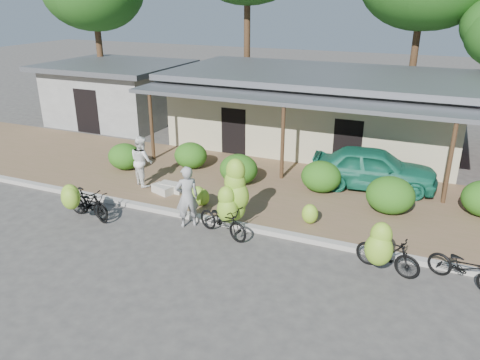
# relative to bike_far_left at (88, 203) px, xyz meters

# --- Properties ---
(ground) EXTENTS (100.00, 100.00, 0.00)m
(ground) POSITION_rel_bike_far_left_xyz_m (4.47, -0.73, -0.54)
(ground) COLOR #43403E
(ground) RESTS_ON ground
(sidewalk) EXTENTS (60.00, 6.00, 0.12)m
(sidewalk) POSITION_rel_bike_far_left_xyz_m (4.47, 4.27, -0.48)
(sidewalk) COLOR brown
(sidewalk) RESTS_ON ground
(curb) EXTENTS (60.00, 0.25, 0.15)m
(curb) POSITION_rel_bike_far_left_xyz_m (4.47, 1.27, -0.47)
(curb) COLOR #A8A399
(curb) RESTS_ON ground
(shop_main) EXTENTS (13.00, 8.50, 3.35)m
(shop_main) POSITION_rel_bike_far_left_xyz_m (4.47, 10.20, 1.18)
(shop_main) COLOR #BAB18D
(shop_main) RESTS_ON ground
(shop_grey) EXTENTS (7.00, 6.00, 3.15)m
(shop_grey) POSITION_rel_bike_far_left_xyz_m (-6.53, 10.26, 1.08)
(shop_grey) COLOR #A0A19B
(shop_grey) RESTS_ON ground
(hedge_0) EXTENTS (1.31, 1.18, 1.02)m
(hedge_0) POSITION_rel_bike_far_left_xyz_m (-1.47, 3.90, 0.09)
(hedge_0) COLOR #1E5F15
(hedge_0) RESTS_ON sidewalk
(hedge_1) EXTENTS (1.31, 1.18, 1.02)m
(hedge_1) POSITION_rel_bike_far_left_xyz_m (0.82, 5.03, 0.09)
(hedge_1) COLOR #1E5F15
(hedge_1) RESTS_ON sidewalk
(hedge_2) EXTENTS (1.39, 1.25, 1.08)m
(hedge_2) POSITION_rel_bike_far_left_xyz_m (3.21, 4.27, 0.12)
(hedge_2) COLOR #1E5F15
(hedge_2) RESTS_ON sidewalk
(hedge_3) EXTENTS (1.38, 1.24, 1.08)m
(hedge_3) POSITION_rel_bike_far_left_xyz_m (6.11, 4.72, 0.12)
(hedge_3) COLOR #1E5F15
(hedge_3) RESTS_ON sidewalk
(hedge_4) EXTENTS (1.49, 1.34, 1.16)m
(hedge_4) POSITION_rel_bike_far_left_xyz_m (8.50, 3.90, 0.16)
(hedge_4) COLOR #1E5F15
(hedge_4) RESTS_ON sidewalk
(bike_far_left) EXTENTS (1.78, 1.42, 1.30)m
(bike_far_left) POSITION_rel_bike_far_left_xyz_m (0.00, 0.00, 0.00)
(bike_far_left) COLOR black
(bike_far_left) RESTS_ON ground
(bike_left) EXTENTS (1.61, 1.18, 1.26)m
(bike_left) POSITION_rel_bike_far_left_xyz_m (-0.09, -0.05, 0.03)
(bike_left) COLOR black
(bike_left) RESTS_ON ground
(bike_center) EXTENTS (1.92, 1.41, 2.20)m
(bike_center) POSITION_rel_bike_far_left_xyz_m (4.35, 0.93, 0.31)
(bike_center) COLOR black
(bike_center) RESTS_ON ground
(bike_right) EXTENTS (1.74, 1.36, 1.60)m
(bike_right) POSITION_rel_bike_far_left_xyz_m (8.78, 0.34, 0.15)
(bike_right) COLOR black
(bike_right) RESTS_ON ground
(bike_far_right) EXTENTS (1.89, 1.23, 0.94)m
(bike_far_right) POSITION_rel_bike_far_left_xyz_m (10.62, 0.71, -0.07)
(bike_far_right) COLOR black
(bike_far_right) RESTS_ON ground
(loose_banana_a) EXTENTS (0.53, 0.45, 0.66)m
(loose_banana_a) POSITION_rel_bike_far_left_xyz_m (2.76, 1.99, -0.09)
(loose_banana_a) COLOR #A3C932
(loose_banana_a) RESTS_ON sidewalk
(loose_banana_b) EXTENTS (0.46, 0.39, 0.58)m
(loose_banana_b) POSITION_rel_bike_far_left_xyz_m (2.89, 2.05, -0.13)
(loose_banana_b) COLOR #A3C932
(loose_banana_b) RESTS_ON sidewalk
(loose_banana_c) EXTENTS (0.49, 0.42, 0.61)m
(loose_banana_c) POSITION_rel_bike_far_left_xyz_m (6.42, 2.17, -0.11)
(loose_banana_c) COLOR #A3C932
(loose_banana_c) RESTS_ON sidewalk
(sack_near) EXTENTS (0.86, 0.42, 0.30)m
(sack_near) POSITION_rel_bike_far_left_xyz_m (1.36, 2.66, -0.27)
(sack_near) COLOR beige
(sack_near) RESTS_ON sidewalk
(sack_far) EXTENTS (0.83, 0.60, 0.28)m
(sack_far) POSITION_rel_bike_far_left_xyz_m (1.15, 2.39, -0.28)
(sack_far) COLOR beige
(sack_far) RESTS_ON sidewalk
(vendor) EXTENTS (0.82, 0.80, 1.90)m
(vendor) POSITION_rel_bike_far_left_xyz_m (3.05, 0.79, 0.41)
(vendor) COLOR #9C9C9C
(vendor) RESTS_ON ground
(bystander) EXTENTS (1.10, 1.03, 1.79)m
(bystander) POSITION_rel_bike_far_left_xyz_m (0.10, 2.81, 0.48)
(bystander) COLOR white
(bystander) RESTS_ON sidewalk
(teal_van) EXTENTS (4.46, 2.21, 1.46)m
(teal_van) POSITION_rel_bike_far_left_xyz_m (7.70, 5.77, 0.31)
(teal_van) COLOR #197156
(teal_van) RESTS_ON sidewalk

